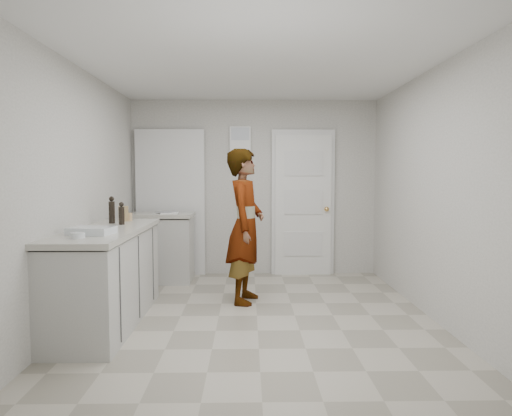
{
  "coord_description": "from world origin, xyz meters",
  "views": [
    {
      "loc": [
        -0.09,
        -4.57,
        1.44
      ],
      "look_at": [
        -0.0,
        0.4,
        1.08
      ],
      "focal_mm": 32.0,
      "sensor_mm": 36.0,
      "label": 1
    }
  ],
  "objects_px": {
    "baking_dish": "(92,231)",
    "person": "(245,226)",
    "oil_cruet_b": "(112,210)",
    "egg_bowl": "(78,235)",
    "cake_mix_box": "(123,214)",
    "spice_jar": "(130,217)",
    "oil_cruet_a": "(122,214)"
  },
  "relations": [
    {
      "from": "baking_dish",
      "to": "person",
      "type": "bearing_deg",
      "value": 40.82
    },
    {
      "from": "oil_cruet_b",
      "to": "egg_bowl",
      "type": "height_order",
      "value": "oil_cruet_b"
    },
    {
      "from": "cake_mix_box",
      "to": "baking_dish",
      "type": "bearing_deg",
      "value": -99.51
    },
    {
      "from": "spice_jar",
      "to": "egg_bowl",
      "type": "bearing_deg",
      "value": -92.77
    },
    {
      "from": "cake_mix_box",
      "to": "oil_cruet_b",
      "type": "relative_size",
      "value": 0.58
    },
    {
      "from": "cake_mix_box",
      "to": "egg_bowl",
      "type": "bearing_deg",
      "value": -101.09
    },
    {
      "from": "cake_mix_box",
      "to": "egg_bowl",
      "type": "height_order",
      "value": "cake_mix_box"
    },
    {
      "from": "oil_cruet_b",
      "to": "egg_bowl",
      "type": "relative_size",
      "value": 2.48
    },
    {
      "from": "oil_cruet_a",
      "to": "egg_bowl",
      "type": "relative_size",
      "value": 2.02
    },
    {
      "from": "person",
      "to": "cake_mix_box",
      "type": "bearing_deg",
      "value": 102.7
    },
    {
      "from": "spice_jar",
      "to": "oil_cruet_a",
      "type": "height_order",
      "value": "oil_cruet_a"
    },
    {
      "from": "person",
      "to": "baking_dish",
      "type": "xyz_separation_m",
      "value": [
        -1.33,
        -1.15,
        0.09
      ]
    },
    {
      "from": "person",
      "to": "cake_mix_box",
      "type": "xyz_separation_m",
      "value": [
        -1.35,
        -0.05,
        0.14
      ]
    },
    {
      "from": "oil_cruet_b",
      "to": "baking_dish",
      "type": "bearing_deg",
      "value": -84.5
    },
    {
      "from": "person",
      "to": "spice_jar",
      "type": "height_order",
      "value": "person"
    },
    {
      "from": "cake_mix_box",
      "to": "egg_bowl",
      "type": "relative_size",
      "value": 1.45
    },
    {
      "from": "cake_mix_box",
      "to": "oil_cruet_b",
      "type": "bearing_deg",
      "value": -117.75
    },
    {
      "from": "spice_jar",
      "to": "oil_cruet_a",
      "type": "bearing_deg",
      "value": -87.64
    },
    {
      "from": "oil_cruet_b",
      "to": "egg_bowl",
      "type": "bearing_deg",
      "value": -87.31
    },
    {
      "from": "cake_mix_box",
      "to": "spice_jar",
      "type": "xyz_separation_m",
      "value": [
        0.05,
        0.05,
        -0.04
      ]
    },
    {
      "from": "spice_jar",
      "to": "oil_cruet_b",
      "type": "relative_size",
      "value": 0.31
    },
    {
      "from": "oil_cruet_a",
      "to": "baking_dish",
      "type": "xyz_separation_m",
      "value": [
        -0.05,
        -0.77,
        -0.08
      ]
    },
    {
      "from": "person",
      "to": "baking_dish",
      "type": "height_order",
      "value": "person"
    },
    {
      "from": "cake_mix_box",
      "to": "oil_cruet_a",
      "type": "xyz_separation_m",
      "value": [
        0.07,
        -0.33,
        0.03
      ]
    },
    {
      "from": "cake_mix_box",
      "to": "spice_jar",
      "type": "relative_size",
      "value": 1.89
    },
    {
      "from": "cake_mix_box",
      "to": "egg_bowl",
      "type": "xyz_separation_m",
      "value": [
        -0.01,
        -1.33,
        -0.06
      ]
    },
    {
      "from": "cake_mix_box",
      "to": "person",
      "type": "bearing_deg",
      "value": -8.21
    },
    {
      "from": "person",
      "to": "oil_cruet_b",
      "type": "relative_size",
      "value": 6.0
    },
    {
      "from": "spice_jar",
      "to": "oil_cruet_a",
      "type": "distance_m",
      "value": 0.38
    },
    {
      "from": "oil_cruet_a",
      "to": "baking_dish",
      "type": "distance_m",
      "value": 0.77
    },
    {
      "from": "person",
      "to": "spice_jar",
      "type": "bearing_deg",
      "value": 100.55
    },
    {
      "from": "spice_jar",
      "to": "egg_bowl",
      "type": "distance_m",
      "value": 1.38
    }
  ]
}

